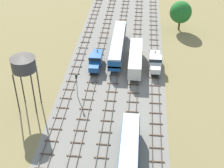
{
  "coord_description": "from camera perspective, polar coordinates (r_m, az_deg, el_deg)",
  "views": [
    {
      "loc": [
        5.09,
        -11.51,
        39.87
      ],
      "look_at": [
        0.0,
        44.22,
        1.5
      ],
      "focal_mm": 53.94,
      "sensor_mm": 36.0,
      "label": 1
    }
  ],
  "objects": [
    {
      "name": "track_centre_right",
      "position": [
        79.29,
        7.2,
        4.06
      ],
      "size": [
        2.4,
        126.0,
        0.29
      ],
      "color": "#47382D",
      "rests_on": "ground"
    },
    {
      "name": "signal_post_nearest",
      "position": [
        65.18,
        -6.02,
        0.21
      ],
      "size": [
        0.28,
        0.47,
        5.37
      ],
      "color": "gray",
      "rests_on": "ground"
    },
    {
      "name": "shunter_loco_centre_right_mid",
      "position": [
        75.05,
        7.34,
        3.83
      ],
      "size": [
        2.74,
        8.46,
        3.1
      ],
      "color": "white",
      "rests_on": "ground"
    },
    {
      "name": "track_far_left",
      "position": [
        80.4,
        -5.43,
        4.65
      ],
      "size": [
        2.4,
        126.0,
        0.29
      ],
      "color": "#47382D",
      "rests_on": "ground"
    },
    {
      "name": "ballast_bed",
      "position": [
        78.57,
        0.78,
        3.94
      ],
      "size": [
        21.57,
        176.0,
        0.01
      ],
      "primitive_type": "cube",
      "color": "gray",
      "rests_on": "ground"
    },
    {
      "name": "ground_plane",
      "position": [
        78.57,
        0.78,
        3.94
      ],
      "size": [
        480.0,
        480.0,
        0.0
      ],
      "primitive_type": "plane",
      "color": "olive"
    },
    {
      "name": "shunter_loco_left_near",
      "position": [
        75.03,
        -2.77,
        4.09
      ],
      "size": [
        2.74,
        8.46,
        3.1
      ],
      "color": "#194C8C",
      "rests_on": "ground"
    },
    {
      "name": "diesel_railcar_centre_nearest",
      "position": [
        50.19,
        2.78,
        -13.58
      ],
      "size": [
        2.96,
        20.5,
        3.8
      ],
      "color": "#194C8C",
      "rests_on": "ground"
    },
    {
      "name": "track_centre",
      "position": [
        79.2,
        4.02,
        4.23
      ],
      "size": [
        2.4,
        126.0,
        0.29
      ],
      "color": "#47382D",
      "rests_on": "ground"
    },
    {
      "name": "water_tower",
      "position": [
        60.76,
        -14.8,
        3.31
      ],
      "size": [
        4.52,
        4.52,
        11.23
      ],
      "color": "#2D2826",
      "rests_on": "ground"
    },
    {
      "name": "track_left",
      "position": [
        79.76,
        -2.32,
        4.53
      ],
      "size": [
        2.4,
        126.0,
        0.29
      ],
      "color": "#47382D",
      "rests_on": "ground"
    },
    {
      "name": "lineside_tree_0",
      "position": [
        93.16,
        11.56,
        11.84
      ],
      "size": [
        5.86,
        5.86,
        8.07
      ],
      "color": "#4C331E",
      "rests_on": "ground"
    },
    {
      "name": "diesel_railcar_centre_left_far",
      "position": [
        80.35,
        1.0,
        6.79
      ],
      "size": [
        2.96,
        20.5,
        3.8
      ],
      "color": "#194C8C",
      "rests_on": "ground"
    },
    {
      "name": "track_centre_left",
      "position": [
        79.36,
        0.84,
        4.39
      ],
      "size": [
        2.4,
        126.0,
        0.29
      ],
      "color": "#47382D",
      "rests_on": "ground"
    },
    {
      "name": "freight_boxcar_centre_midfar",
      "position": [
        74.99,
        4.0,
        4.41
      ],
      "size": [
        2.87,
        14.0,
        3.6
      ],
      "color": "beige",
      "rests_on": "ground"
    }
  ]
}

